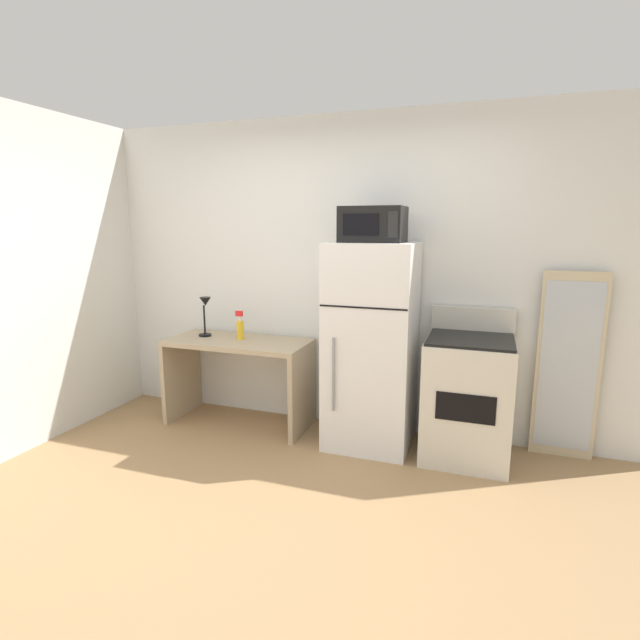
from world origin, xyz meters
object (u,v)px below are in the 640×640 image
object	(u,v)px
spray_bottle	(240,328)
leaning_mirror	(568,367)
oven_range	(467,397)
desk	(239,365)
refrigerator	(371,346)
microwave	(373,224)
desk_lamp	(205,310)

from	to	relation	value
spray_bottle	leaning_mirror	distance (m)	2.60
oven_range	leaning_mirror	distance (m)	0.77
desk	refrigerator	bearing A→B (deg)	-0.92
spray_bottle	microwave	bearing A→B (deg)	-3.88
desk	leaning_mirror	xyz separation A→B (m)	(2.59, 0.24, 0.17)
oven_range	leaning_mirror	size ratio (longest dim) A/B	0.79
spray_bottle	microwave	distance (m)	1.47
desk	spray_bottle	bearing A→B (deg)	86.83
leaning_mirror	desk	bearing A→B (deg)	-174.76
leaning_mirror	refrigerator	bearing A→B (deg)	-169.75
desk_lamp	oven_range	world-z (taller)	desk_lamp
refrigerator	oven_range	distance (m)	0.80
desk_lamp	refrigerator	bearing A→B (deg)	-1.74
spray_bottle	refrigerator	distance (m)	1.18
microwave	leaning_mirror	distance (m)	1.77
leaning_mirror	microwave	bearing A→B (deg)	-168.92
spray_bottle	refrigerator	xyz separation A→B (m)	(1.17, -0.06, -0.05)
desk_lamp	spray_bottle	size ratio (longest dim) A/B	1.42
desk	desk_lamp	bearing A→B (deg)	175.34
spray_bottle	oven_range	bearing A→B (deg)	-1.71
desk_lamp	leaning_mirror	world-z (taller)	leaning_mirror
desk_lamp	refrigerator	world-z (taller)	refrigerator
desk	oven_range	xyz separation A→B (m)	(1.91, -0.02, -0.06)
oven_range	spray_bottle	bearing A→B (deg)	178.29
refrigerator	leaning_mirror	world-z (taller)	refrigerator
spray_bottle	desk	bearing A→B (deg)	-93.17
desk_lamp	oven_range	size ratio (longest dim) A/B	0.32
refrigerator	leaning_mirror	distance (m)	1.45
refrigerator	desk	bearing A→B (deg)	179.08
oven_range	desk	bearing A→B (deg)	179.48
spray_bottle	refrigerator	size ratio (longest dim) A/B	0.16
spray_bottle	microwave	xyz separation A→B (m)	(1.17, -0.08, 0.88)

